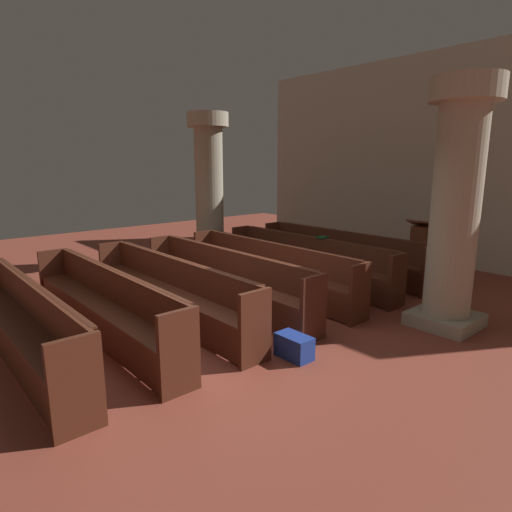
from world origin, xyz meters
The scene contains 14 objects.
ground_plane centered at (0.00, 0.00, 0.00)m, with size 19.20×19.20×0.00m, color brown.
back_wall centered at (0.00, 6.08, 2.25)m, with size 10.00×0.16×4.50m, color beige.
pew_row_0 centered at (-0.69, 3.57, 0.46)m, with size 3.82×0.46×0.86m.
pew_row_1 centered at (-0.69, 2.62, 0.46)m, with size 3.82×0.46×0.86m.
pew_row_2 centered at (-0.69, 1.66, 0.46)m, with size 3.82×0.47×0.86m.
pew_row_3 centered at (-0.69, 0.70, 0.46)m, with size 3.82×0.46×0.86m.
pew_row_4 centered at (-0.69, -0.25, 0.46)m, with size 3.82×0.46×0.86m.
pew_row_5 centered at (-0.69, -1.21, 0.46)m, with size 3.82×0.47×0.86m.
pew_row_6 centered at (-0.69, -2.16, 0.46)m, with size 3.82×0.47×0.86m.
pillar_aisle_side centered at (2.02, 2.47, 1.69)m, with size 0.89×0.89×3.24m.
pillar_far_side centered at (-3.34, 2.34, 1.69)m, with size 0.89×0.89×3.24m.
lectern centered at (0.26, 4.94, 0.45)m, with size 0.48×0.45×1.08m.
hymn_book centered at (-0.47, 2.80, 0.87)m, with size 0.17×0.19×0.03m, color #194723.
kneeler_box_blue centered at (1.35, 0.18, 0.14)m, with size 0.43×0.25×0.27m, color navy.
Camera 1 is at (4.54, -3.19, 2.21)m, focal length 30.30 mm.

